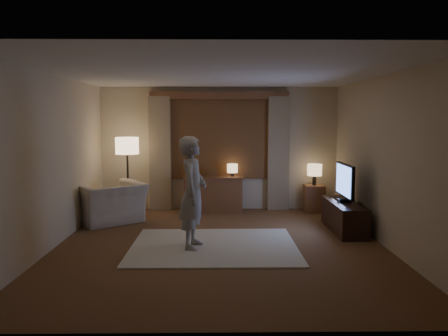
{
  "coord_description": "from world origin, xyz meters",
  "views": [
    {
      "loc": [
        -0.03,
        -6.52,
        1.93
      ],
      "look_at": [
        0.07,
        0.6,
        1.13
      ],
      "focal_mm": 35.0,
      "sensor_mm": 36.0,
      "label": 1
    }
  ],
  "objects_px": {
    "tv_stand": "(344,217)",
    "person": "(193,192)",
    "side_table": "(314,198)",
    "armchair": "(110,203)",
    "sideboard": "(213,195)"
  },
  "relations": [
    {
      "from": "tv_stand",
      "to": "person",
      "type": "distance_m",
      "value": 2.8
    },
    {
      "from": "side_table",
      "to": "tv_stand",
      "type": "distance_m",
      "value": 1.61
    },
    {
      "from": "tv_stand",
      "to": "person",
      "type": "xyz_separation_m",
      "value": [
        -2.55,
        -0.99,
        0.6
      ]
    },
    {
      "from": "armchair",
      "to": "side_table",
      "type": "relative_size",
      "value": 2.05
    },
    {
      "from": "armchair",
      "to": "side_table",
      "type": "xyz_separation_m",
      "value": [
        4.03,
        0.92,
        -0.09
      ]
    },
    {
      "from": "tv_stand",
      "to": "side_table",
      "type": "bearing_deg",
      "value": 96.09
    },
    {
      "from": "sideboard",
      "to": "person",
      "type": "relative_size",
      "value": 0.72
    },
    {
      "from": "armchair",
      "to": "person",
      "type": "distance_m",
      "value": 2.39
    },
    {
      "from": "tv_stand",
      "to": "person",
      "type": "bearing_deg",
      "value": -158.84
    },
    {
      "from": "sideboard",
      "to": "person",
      "type": "height_order",
      "value": "person"
    },
    {
      "from": "armchair",
      "to": "side_table",
      "type": "distance_m",
      "value": 4.14
    },
    {
      "from": "sideboard",
      "to": "side_table",
      "type": "height_order",
      "value": "sideboard"
    },
    {
      "from": "armchair",
      "to": "person",
      "type": "relative_size",
      "value": 0.69
    },
    {
      "from": "sideboard",
      "to": "side_table",
      "type": "xyz_separation_m",
      "value": [
        2.11,
        -0.05,
        -0.07
      ]
    },
    {
      "from": "side_table",
      "to": "armchair",
      "type": "bearing_deg",
      "value": -167.11
    }
  ]
}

